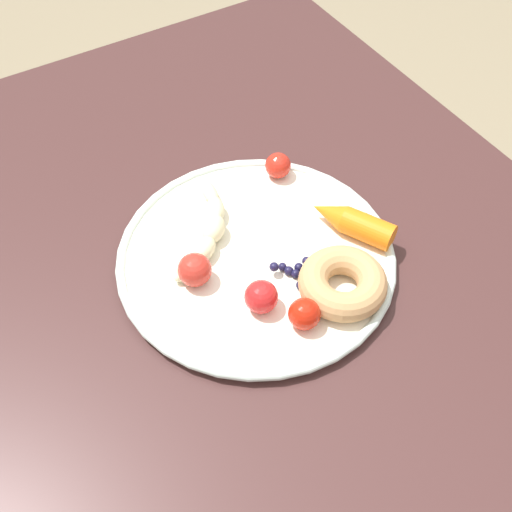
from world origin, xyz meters
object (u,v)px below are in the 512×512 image
Objects in this scene: plate at (256,257)px; donut at (343,283)px; tomato_mid at (261,297)px; dining_table at (265,339)px; carrot_orange at (352,222)px; blueberry_pile at (292,270)px; tomato_near at (304,314)px; tomato_extra at (278,165)px; banana at (208,229)px; tomato_far at (195,270)px.

plate is 0.12m from donut.
tomato_mid reaches higher than plate.
dining_table is 10.60× the size of carrot_orange.
blueberry_pile is (-0.05, -0.04, -0.01)m from donut.
tomato_near is (0.12, -0.00, 0.02)m from plate.
tomato_mid reaches higher than tomato_near.
plate is 9.79× the size of tomato_extra.
banana is at bearing -170.27° from tomato_near.
banana is at bearing -150.33° from plate.
tomato_mid is (0.07, -0.04, 0.02)m from plate.
tomato_near is at bearing 17.06° from dining_table.
donut is 0.10m from tomato_mid.
donut is 2.11× the size of blueberry_pile.
dining_table is 3.45× the size of plate.
tomato_far is (0.06, -0.05, 0.01)m from banana.
tomato_mid is 0.23m from tomato_extra.
tomato_far is (-0.03, -0.21, 0.00)m from carrot_orange.
tomato_near reaches higher than banana.
tomato_far is at bearing -99.07° from carrot_orange.
tomato_near is at bearing 9.73° from banana.
carrot_orange is at bearing 101.63° from dining_table.
tomato_mid reaches higher than carrot_orange.
donut is 0.18m from tomato_far.
banana is at bearing 139.28° from tomato_far.
dining_table is 0.11m from plate.
tomato_near is 0.25m from tomato_extra.
tomato_extra is (-0.14, -0.03, 0.00)m from carrot_orange.
tomato_mid is at bearing -146.52° from tomato_near.
tomato_far is at bearing -116.81° from blueberry_pile.
donut is (0.16, 0.09, 0.01)m from banana.
tomato_far reaches higher than tomato_near.
tomato_near is at bearing -25.39° from tomato_extra.
donut is at bearing 34.18° from blueberry_pile.
plate is at bearing 86.27° from tomato_far.
tomato_mid is at bearing -69.91° from blueberry_pile.
tomato_mid reaches higher than tomato_extra.
tomato_far is (-0.08, -0.05, 0.00)m from tomato_mid.
tomato_far reaches higher than dining_table.
tomato_far is at bearing -147.22° from tomato_mid.
dining_table is 33.76× the size of tomato_extra.
blueberry_pile is at bearing 103.09° from dining_table.
tomato_mid is at bearing -108.70° from donut.
carrot_orange reaches higher than blueberry_pile.
dining_table is 11.44× the size of donut.
dining_table is 8.72× the size of banana.
tomato_near is (0.18, 0.03, 0.01)m from banana.
carrot_orange is 2.28× the size of blueberry_pile.
donut is (0.07, -0.07, 0.00)m from carrot_orange.
banana is 0.18m from tomato_near.
tomato_far is at bearing -60.50° from tomato_extra.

